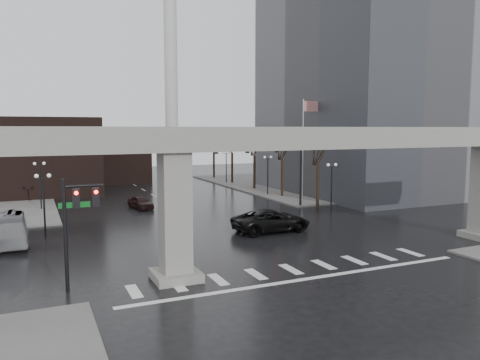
% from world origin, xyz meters
% --- Properties ---
extents(ground, '(160.00, 160.00, 0.00)m').
position_xyz_m(ground, '(0.00, 0.00, 0.00)').
color(ground, black).
rests_on(ground, ground).
extents(sidewalk_ne, '(28.00, 36.00, 0.15)m').
position_xyz_m(sidewalk_ne, '(26.00, 36.00, 0.07)').
color(sidewalk_ne, slate).
rests_on(sidewalk_ne, ground).
extents(elevated_guideway, '(48.00, 2.60, 8.70)m').
position_xyz_m(elevated_guideway, '(1.26, 0.00, 6.88)').
color(elevated_guideway, gray).
rests_on(elevated_guideway, ground).
extents(office_tower, '(22.00, 26.00, 42.00)m').
position_xyz_m(office_tower, '(28.00, 26.00, 21.00)').
color(office_tower, slate).
rests_on(office_tower, ground).
extents(building_far_left, '(16.00, 14.00, 10.00)m').
position_xyz_m(building_far_left, '(-14.00, 42.00, 5.00)').
color(building_far_left, black).
rests_on(building_far_left, ground).
extents(building_far_mid, '(10.00, 10.00, 8.00)m').
position_xyz_m(building_far_mid, '(-2.00, 52.00, 4.00)').
color(building_far_mid, black).
rests_on(building_far_mid, ground).
extents(smokestack, '(3.60, 3.60, 30.00)m').
position_xyz_m(smokestack, '(6.00, 46.00, 13.35)').
color(smokestack, silver).
rests_on(smokestack, ground).
extents(signal_mast_arm, '(12.12, 0.43, 8.00)m').
position_xyz_m(signal_mast_arm, '(8.99, 18.80, 5.83)').
color(signal_mast_arm, black).
rests_on(signal_mast_arm, ground).
extents(signal_left_pole, '(2.30, 0.30, 6.00)m').
position_xyz_m(signal_left_pole, '(-12.25, 0.50, 4.07)').
color(signal_left_pole, black).
rests_on(signal_left_pole, ground).
extents(flagpole_assembly, '(2.06, 0.12, 12.00)m').
position_xyz_m(flagpole_assembly, '(15.29, 22.00, 7.53)').
color(flagpole_assembly, silver).
rests_on(flagpole_assembly, ground).
extents(lamp_right_0, '(1.22, 0.32, 5.11)m').
position_xyz_m(lamp_right_0, '(13.50, 14.00, 3.47)').
color(lamp_right_0, black).
rests_on(lamp_right_0, ground).
extents(lamp_right_1, '(1.22, 0.32, 5.11)m').
position_xyz_m(lamp_right_1, '(13.50, 28.00, 3.47)').
color(lamp_right_1, black).
rests_on(lamp_right_1, ground).
extents(lamp_right_2, '(1.22, 0.32, 5.11)m').
position_xyz_m(lamp_right_2, '(13.50, 42.00, 3.47)').
color(lamp_right_2, black).
rests_on(lamp_right_2, ground).
extents(lamp_left_0, '(1.22, 0.32, 5.11)m').
position_xyz_m(lamp_left_0, '(-13.50, 14.00, 3.47)').
color(lamp_left_0, black).
rests_on(lamp_left_0, ground).
extents(lamp_left_1, '(1.22, 0.32, 5.11)m').
position_xyz_m(lamp_left_1, '(-13.50, 28.00, 3.47)').
color(lamp_left_1, black).
rests_on(lamp_left_1, ground).
extents(lamp_left_2, '(1.22, 0.32, 5.11)m').
position_xyz_m(lamp_left_2, '(-13.50, 42.00, 3.47)').
color(lamp_left_2, black).
rests_on(lamp_left_2, ground).
extents(tree_right_0, '(1.09, 1.58, 7.50)m').
position_xyz_m(tree_right_0, '(14.53, 18.02, 2.79)').
color(tree_right_0, black).
rests_on(tree_right_0, ground).
extents(tree_right_1, '(1.09, 1.61, 7.67)m').
position_xyz_m(tree_right_1, '(14.53, 26.02, 2.85)').
color(tree_right_1, black).
rests_on(tree_right_1, ground).
extents(tree_right_2, '(1.10, 1.63, 7.85)m').
position_xyz_m(tree_right_2, '(14.53, 34.02, 2.91)').
color(tree_right_2, black).
rests_on(tree_right_2, ground).
extents(tree_right_3, '(1.11, 1.66, 8.02)m').
position_xyz_m(tree_right_3, '(14.53, 42.02, 2.98)').
color(tree_right_3, black).
rests_on(tree_right_3, ground).
extents(tree_right_4, '(1.12, 1.69, 8.19)m').
position_xyz_m(tree_right_4, '(14.53, 50.02, 3.04)').
color(tree_right_4, black).
rests_on(tree_right_4, ground).
extents(pickup_truck, '(6.71, 3.19, 1.85)m').
position_xyz_m(pickup_truck, '(3.90, 8.87, 0.93)').
color(pickup_truck, black).
rests_on(pickup_truck, ground).
extents(far_car, '(2.42, 4.30, 1.38)m').
position_xyz_m(far_car, '(-3.72, 24.55, 0.69)').
color(far_car, black).
rests_on(far_car, ground).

